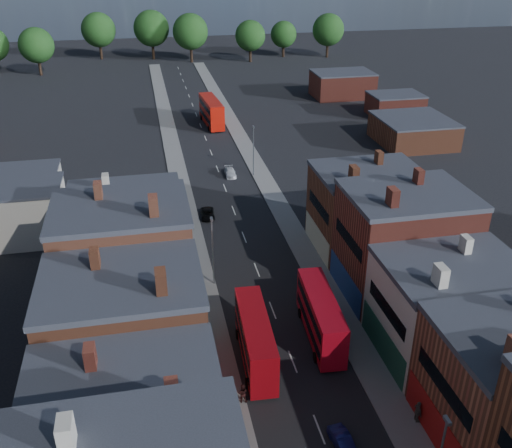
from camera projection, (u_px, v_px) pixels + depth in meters
name	position (u px, v px, depth m)	size (l,w,h in m)	color
pavement_west	(185.00, 208.00, 79.62)	(3.00, 200.00, 0.12)	gray
pavement_east	(276.00, 200.00, 81.93)	(3.00, 200.00, 0.12)	gray
lamp_post_2	(213.00, 247.00, 60.28)	(0.25, 0.70, 8.12)	slate
lamp_post_3	(253.00, 147.00, 88.32)	(0.25, 0.70, 8.12)	slate
bus_0	(255.00, 339.00, 50.18)	(3.05, 10.57, 4.52)	#B10A12
bus_1	(321.00, 316.00, 53.14)	(3.17, 10.63, 4.53)	red
bus_2	(211.00, 111.00, 113.20)	(3.68, 12.15, 5.18)	#BE1308
car_1	(343.00, 443.00, 42.25)	(1.20, 3.45, 1.14)	navy
car_2	(208.00, 214.00, 76.95)	(1.76, 3.81, 1.06)	black
car_3	(230.00, 172.00, 90.14)	(1.58, 3.89, 1.13)	white
ped_1	(242.00, 393.00, 46.26)	(0.85, 0.47, 1.75)	#381716
ped_3	(418.00, 412.00, 44.32)	(1.13, 0.51, 1.93)	#555249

